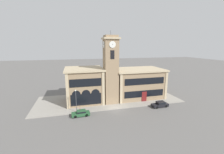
{
  "coord_description": "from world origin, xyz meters",
  "views": [
    {
      "loc": [
        -9.85,
        -34.19,
        15.94
      ],
      "look_at": [
        -0.11,
        3.24,
        7.83
      ],
      "focal_mm": 24.0,
      "sensor_mm": 36.0,
      "label": 1
    }
  ],
  "objects_px": {
    "parked_car_near": "(81,113)",
    "fire_hydrant": "(80,110)",
    "bollard": "(159,102)",
    "parked_car_mid": "(160,104)",
    "street_lamp": "(76,98)"
  },
  "relations": [
    {
      "from": "fire_hydrant",
      "to": "bollard",
      "type": "bearing_deg",
      "value": -0.96
    },
    {
      "from": "parked_car_mid",
      "to": "fire_hydrant",
      "type": "distance_m",
      "value": 20.8
    },
    {
      "from": "street_lamp",
      "to": "fire_hydrant",
      "type": "distance_m",
      "value": 3.39
    },
    {
      "from": "bollard",
      "to": "parked_car_near",
      "type": "bearing_deg",
      "value": -175.81
    },
    {
      "from": "parked_car_mid",
      "to": "street_lamp",
      "type": "height_order",
      "value": "street_lamp"
    },
    {
      "from": "parked_car_near",
      "to": "street_lamp",
      "type": "distance_m",
      "value": 3.88
    },
    {
      "from": "parked_car_near",
      "to": "fire_hydrant",
      "type": "distance_m",
      "value": 1.92
    },
    {
      "from": "parked_car_near",
      "to": "street_lamp",
      "type": "bearing_deg",
      "value": -68.94
    },
    {
      "from": "street_lamp",
      "to": "bollard",
      "type": "distance_m",
      "value": 22.39
    },
    {
      "from": "street_lamp",
      "to": "bollard",
      "type": "relative_size",
      "value": 5.29
    },
    {
      "from": "parked_car_mid",
      "to": "street_lamp",
      "type": "xyz_separation_m",
      "value": [
        -21.53,
        2.06,
        3.07
      ]
    },
    {
      "from": "bollard",
      "to": "fire_hydrant",
      "type": "xyz_separation_m",
      "value": [
        -21.33,
        0.36,
        -0.1
      ]
    },
    {
      "from": "parked_car_near",
      "to": "bollard",
      "type": "distance_m",
      "value": 21.29
    },
    {
      "from": "street_lamp",
      "to": "bollard",
      "type": "height_order",
      "value": "street_lamp"
    },
    {
      "from": "fire_hydrant",
      "to": "parked_car_near",
      "type": "bearing_deg",
      "value": -87.04
    }
  ]
}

